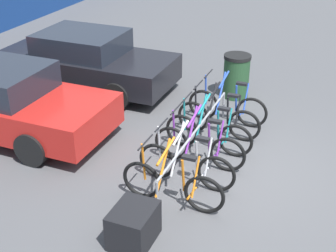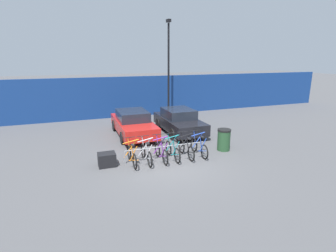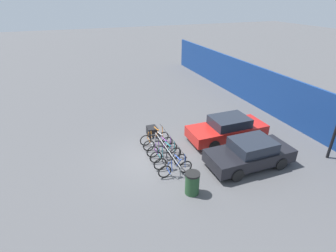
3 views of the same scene
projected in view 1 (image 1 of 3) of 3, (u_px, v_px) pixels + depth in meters
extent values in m
plane|color=#4C4C4F|center=(229.00, 166.00, 8.41)|extent=(120.00, 120.00, 0.00)
cylinder|color=gray|center=(196.00, 130.00, 8.48)|extent=(3.59, 0.04, 0.04)
cylinder|color=gray|center=(157.00, 197.00, 7.14)|extent=(0.04, 0.04, 0.55)
cylinder|color=gray|center=(223.00, 105.00, 10.08)|extent=(0.04, 0.04, 0.55)
torus|color=black|center=(204.00, 195.00, 7.09)|extent=(0.06, 0.66, 0.66)
torus|color=black|center=(142.00, 180.00, 7.45)|extent=(0.06, 0.66, 0.66)
cylinder|color=orange|center=(163.00, 168.00, 7.18)|extent=(0.60, 0.04, 0.76)
cylinder|color=orange|center=(166.00, 151.00, 7.02)|extent=(0.68, 0.04, 0.16)
cylinder|color=orange|center=(183.00, 176.00, 7.09)|extent=(0.14, 0.04, 0.63)
cylinder|color=orange|center=(196.00, 177.00, 7.01)|extent=(0.32, 0.03, 0.58)
cylinder|color=orange|center=(192.00, 193.00, 7.17)|extent=(0.40, 0.03, 0.08)
cylinder|color=orange|center=(144.00, 162.00, 7.27)|extent=(0.12, 0.04, 0.69)
cylinder|color=black|center=(145.00, 142.00, 7.09)|extent=(0.52, 0.03, 0.03)
cube|color=black|center=(189.00, 158.00, 6.90)|extent=(0.10, 0.22, 0.05)
torus|color=black|center=(216.00, 174.00, 7.60)|extent=(0.06, 0.66, 0.66)
torus|color=black|center=(157.00, 161.00, 7.95)|extent=(0.06, 0.66, 0.66)
cylinder|color=#B7B7BC|center=(177.00, 149.00, 7.68)|extent=(0.60, 0.04, 0.76)
cylinder|color=#B7B7BC|center=(181.00, 133.00, 7.52)|extent=(0.68, 0.04, 0.16)
cylinder|color=#B7B7BC|center=(197.00, 156.00, 7.60)|extent=(0.14, 0.04, 0.63)
cylinder|color=#B7B7BC|center=(208.00, 157.00, 7.52)|extent=(0.32, 0.03, 0.58)
cylinder|color=#B7B7BC|center=(205.00, 173.00, 7.68)|extent=(0.40, 0.03, 0.08)
cylinder|color=#B7B7BC|center=(159.00, 144.00, 7.78)|extent=(0.12, 0.04, 0.69)
cylinder|color=black|center=(161.00, 125.00, 7.60)|extent=(0.52, 0.03, 0.03)
cube|color=black|center=(203.00, 139.00, 7.41)|extent=(0.10, 0.22, 0.05)
torus|color=black|center=(227.00, 155.00, 8.14)|extent=(0.06, 0.66, 0.66)
torus|color=black|center=(172.00, 143.00, 8.49)|extent=(0.06, 0.66, 0.66)
cylinder|color=#752D99|center=(191.00, 131.00, 8.22)|extent=(0.60, 0.04, 0.76)
cylinder|color=#752D99|center=(194.00, 116.00, 8.06)|extent=(0.68, 0.04, 0.16)
cylinder|color=#752D99|center=(209.00, 138.00, 8.14)|extent=(0.14, 0.04, 0.63)
cylinder|color=#752D99|center=(220.00, 139.00, 8.06)|extent=(0.32, 0.03, 0.58)
cylinder|color=#752D99|center=(216.00, 154.00, 8.22)|extent=(0.40, 0.03, 0.08)
cylinder|color=#752D99|center=(174.00, 127.00, 8.32)|extent=(0.12, 0.04, 0.69)
cylinder|color=black|center=(176.00, 109.00, 8.14)|extent=(0.52, 0.03, 0.03)
cube|color=black|center=(215.00, 121.00, 7.95)|extent=(0.10, 0.22, 0.05)
torus|color=black|center=(235.00, 141.00, 8.58)|extent=(0.06, 0.66, 0.66)
torus|color=black|center=(182.00, 130.00, 8.93)|extent=(0.06, 0.66, 0.66)
cylinder|color=#197A7F|center=(201.00, 119.00, 8.66)|extent=(0.60, 0.04, 0.76)
cylinder|color=#197A7F|center=(204.00, 104.00, 8.50)|extent=(0.68, 0.04, 0.16)
cylinder|color=#197A7F|center=(218.00, 125.00, 8.57)|extent=(0.14, 0.04, 0.63)
cylinder|color=#197A7F|center=(229.00, 125.00, 8.50)|extent=(0.32, 0.03, 0.58)
cylinder|color=#197A7F|center=(225.00, 140.00, 8.66)|extent=(0.40, 0.03, 0.08)
cylinder|color=#197A7F|center=(184.00, 115.00, 8.76)|extent=(0.12, 0.04, 0.69)
cylinder|color=black|center=(187.00, 97.00, 8.57)|extent=(0.52, 0.03, 0.03)
cube|color=black|center=(224.00, 109.00, 8.39)|extent=(0.10, 0.22, 0.05)
torus|color=black|center=(244.00, 126.00, 9.10)|extent=(0.06, 0.66, 0.66)
torus|color=black|center=(193.00, 117.00, 9.45)|extent=(0.06, 0.66, 0.66)
cylinder|color=black|center=(211.00, 105.00, 9.18)|extent=(0.60, 0.04, 0.76)
cylinder|color=black|center=(215.00, 91.00, 9.02)|extent=(0.68, 0.04, 0.16)
cylinder|color=black|center=(228.00, 111.00, 9.10)|extent=(0.14, 0.04, 0.63)
cylinder|color=black|center=(238.00, 111.00, 9.02)|extent=(0.32, 0.03, 0.58)
cylinder|color=black|center=(234.00, 125.00, 9.18)|extent=(0.40, 0.03, 0.08)
cylinder|color=black|center=(196.00, 101.00, 9.28)|extent=(0.12, 0.04, 0.69)
cylinder|color=black|center=(198.00, 85.00, 9.10)|extent=(0.52, 0.03, 0.03)
cube|color=black|center=(233.00, 96.00, 8.91)|extent=(0.10, 0.22, 0.05)
torus|color=black|center=(252.00, 113.00, 9.62)|extent=(0.06, 0.66, 0.66)
torus|color=black|center=(203.00, 104.00, 9.98)|extent=(0.06, 0.66, 0.66)
cylinder|color=#284CB7|center=(221.00, 93.00, 9.70)|extent=(0.60, 0.04, 0.76)
cylinder|color=#284CB7|center=(224.00, 80.00, 9.54)|extent=(0.68, 0.04, 0.16)
cylinder|color=#284CB7|center=(236.00, 98.00, 9.62)|extent=(0.14, 0.04, 0.63)
cylinder|color=#284CB7|center=(246.00, 99.00, 9.54)|extent=(0.32, 0.03, 0.58)
cylinder|color=#284CB7|center=(242.00, 112.00, 9.70)|extent=(0.40, 0.03, 0.08)
cylinder|color=#284CB7|center=(206.00, 90.00, 9.80)|extent=(0.12, 0.04, 0.69)
cylinder|color=black|center=(208.00, 74.00, 9.62)|extent=(0.52, 0.03, 0.03)
cube|color=black|center=(242.00, 84.00, 9.43)|extent=(0.10, 0.22, 0.05)
cube|color=red|center=(2.00, 106.00, 9.35)|extent=(1.80, 4.55, 0.62)
cylinder|color=black|center=(32.00, 149.00, 8.32)|extent=(0.20, 0.64, 0.64)
cylinder|color=black|center=(82.00, 111.00, 9.72)|extent=(0.20, 0.64, 0.64)
cube|color=black|center=(88.00, 66.00, 11.39)|extent=(1.80, 4.26, 0.62)
cube|color=#1E232D|center=(82.00, 43.00, 11.16)|extent=(1.58, 1.96, 0.52)
cylinder|color=black|center=(25.00, 80.00, 11.22)|extent=(0.20, 0.64, 0.64)
cylinder|color=black|center=(65.00, 58.00, 12.62)|extent=(0.20, 0.64, 0.64)
cylinder|color=black|center=(116.00, 96.00, 10.38)|extent=(0.20, 0.64, 0.64)
cylinder|color=black|center=(148.00, 71.00, 11.79)|extent=(0.20, 0.64, 0.64)
cylinder|color=#234728|center=(236.00, 78.00, 10.94)|extent=(0.60, 0.60, 0.95)
cylinder|color=black|center=(238.00, 57.00, 10.70)|extent=(0.63, 0.63, 0.08)
cube|color=black|center=(134.00, 225.00, 6.55)|extent=(0.70, 0.56, 0.55)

